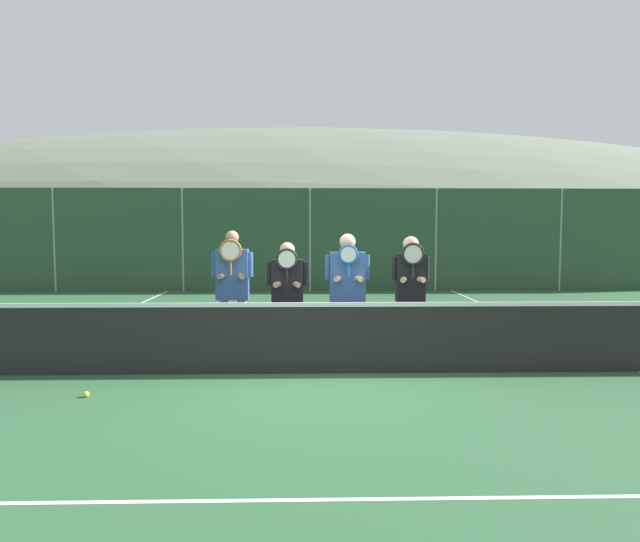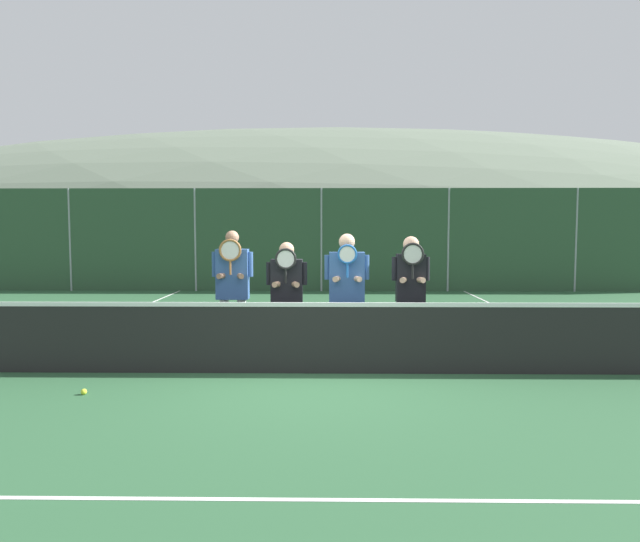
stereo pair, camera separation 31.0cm
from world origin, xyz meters
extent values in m
plane|color=#2D5B38|center=(0.00, 0.00, 0.00)|extent=(120.00, 120.00, 0.00)
ellipsoid|color=slate|center=(0.00, 51.51, 0.00)|extent=(112.40, 62.45, 21.86)
cube|color=beige|center=(1.45, 18.18, 1.53)|extent=(19.55, 5.00, 3.05)
cube|color=#4C4C51|center=(1.45, 18.18, 3.23)|extent=(20.05, 5.50, 0.36)
cylinder|color=gray|center=(-7.66, 9.89, 1.56)|extent=(0.06, 0.06, 3.11)
cylinder|color=gray|center=(-3.83, 9.89, 1.56)|extent=(0.06, 0.06, 3.11)
cylinder|color=gray|center=(0.00, 9.89, 1.56)|extent=(0.06, 0.06, 3.11)
cylinder|color=gray|center=(3.83, 9.89, 1.56)|extent=(0.06, 0.06, 3.11)
cylinder|color=gray|center=(7.66, 9.89, 1.56)|extent=(0.06, 0.06, 3.11)
cube|color=#2D4C33|center=(0.00, 9.89, 1.56)|extent=(22.98, 0.02, 3.11)
cube|color=black|center=(0.00, 0.00, 0.44)|extent=(11.45, 0.02, 0.89)
cube|color=white|center=(0.00, 0.00, 0.91)|extent=(11.45, 0.03, 0.06)
cube|color=white|center=(-4.33, 3.00, 0.00)|extent=(0.05, 16.00, 0.01)
cube|color=white|center=(4.33, 3.00, 0.00)|extent=(0.05, 16.00, 0.01)
cube|color=white|center=(0.00, -3.50, 0.00)|extent=(8.66, 0.05, 0.01)
cylinder|color=white|center=(-1.28, 0.68, 0.45)|extent=(0.13, 0.13, 0.90)
cylinder|color=white|center=(-1.03, 0.68, 0.45)|extent=(0.13, 0.13, 0.90)
cube|color=#335693|center=(-1.15, 0.68, 1.25)|extent=(0.45, 0.22, 0.71)
sphere|color=#997056|center=(-1.15, 0.68, 1.77)|extent=(0.19, 0.19, 0.19)
cylinder|color=#335693|center=(-1.40, 0.68, 1.39)|extent=(0.08, 0.08, 0.35)
cylinder|color=#335693|center=(-0.90, 0.68, 1.39)|extent=(0.08, 0.08, 0.35)
cylinder|color=#997056|center=(-1.26, 0.59, 1.24)|extent=(0.16, 0.27, 0.08)
cylinder|color=#997056|center=(-1.04, 0.59, 1.24)|extent=(0.16, 0.27, 0.08)
cylinder|color=#936033|center=(-1.15, 0.50, 1.36)|extent=(0.03, 0.03, 0.20)
torus|color=#936033|center=(-1.15, 0.50, 1.60)|extent=(0.31, 0.03, 0.31)
cylinder|color=silver|center=(-1.15, 0.50, 1.60)|extent=(0.26, 0.00, 0.26)
cylinder|color=#232838|center=(-0.49, 0.56, 0.41)|extent=(0.13, 0.13, 0.82)
cylinder|color=#232838|center=(-0.25, 0.56, 0.41)|extent=(0.13, 0.13, 0.82)
cube|color=black|center=(-0.37, 0.56, 1.14)|extent=(0.44, 0.22, 0.65)
sphere|color=tan|center=(-0.37, 0.56, 1.61)|extent=(0.21, 0.21, 0.21)
cylinder|color=black|center=(-0.62, 0.56, 1.27)|extent=(0.08, 0.08, 0.32)
cylinder|color=black|center=(-0.13, 0.56, 1.27)|extent=(0.08, 0.08, 0.32)
cylinder|color=tan|center=(-0.48, 0.47, 1.13)|extent=(0.16, 0.27, 0.08)
cylinder|color=tan|center=(-0.26, 0.47, 1.13)|extent=(0.16, 0.27, 0.08)
cylinder|color=black|center=(-0.37, 0.38, 1.25)|extent=(0.03, 0.03, 0.20)
torus|color=black|center=(-0.37, 0.38, 1.48)|extent=(0.29, 0.03, 0.29)
cylinder|color=silver|center=(-0.37, 0.38, 1.48)|extent=(0.24, 0.00, 0.24)
cylinder|color=#232838|center=(0.33, 0.56, 0.44)|extent=(0.13, 0.13, 0.88)
cylinder|color=#232838|center=(0.60, 0.56, 0.44)|extent=(0.13, 0.13, 0.88)
cube|color=#335693|center=(0.47, 0.56, 1.22)|extent=(0.49, 0.22, 0.69)
sphere|color=tan|center=(0.47, 0.56, 1.71)|extent=(0.22, 0.22, 0.22)
cylinder|color=#335693|center=(0.19, 0.56, 1.36)|extent=(0.08, 0.08, 0.34)
cylinder|color=#335693|center=(0.74, 0.56, 1.36)|extent=(0.08, 0.08, 0.34)
cylinder|color=tan|center=(0.34, 0.47, 1.21)|extent=(0.16, 0.27, 0.08)
cylinder|color=tan|center=(0.59, 0.47, 1.21)|extent=(0.16, 0.27, 0.08)
cylinder|color=#1E5BAD|center=(0.47, 0.38, 1.33)|extent=(0.03, 0.03, 0.20)
torus|color=#1E5BAD|center=(0.47, 0.38, 1.55)|extent=(0.27, 0.03, 0.27)
cylinder|color=silver|center=(0.47, 0.38, 1.55)|extent=(0.22, 0.00, 0.22)
cylinder|color=black|center=(1.26, 0.68, 0.43)|extent=(0.13, 0.13, 0.86)
cylinder|color=black|center=(1.48, 0.68, 0.43)|extent=(0.13, 0.13, 0.86)
cube|color=black|center=(1.37, 0.68, 1.20)|extent=(0.40, 0.22, 0.68)
sphere|color=tan|center=(1.37, 0.68, 1.68)|extent=(0.23, 0.23, 0.23)
cylinder|color=black|center=(1.14, 0.68, 1.33)|extent=(0.08, 0.08, 0.33)
cylinder|color=black|center=(1.60, 0.68, 1.33)|extent=(0.08, 0.08, 0.33)
cylinder|color=tan|center=(1.27, 0.59, 1.18)|extent=(0.16, 0.27, 0.08)
cylinder|color=tan|center=(1.47, 0.59, 1.18)|extent=(0.16, 0.27, 0.08)
cylinder|color=black|center=(1.37, 0.50, 1.30)|extent=(0.03, 0.03, 0.20)
torus|color=black|center=(1.37, 0.50, 1.55)|extent=(0.32, 0.03, 0.32)
cylinder|color=silver|center=(1.37, 0.50, 1.55)|extent=(0.26, 0.00, 0.26)
cube|color=black|center=(-6.27, 12.13, 0.67)|extent=(4.70, 1.80, 0.74)
cube|color=#2D3842|center=(-6.27, 12.13, 1.35)|extent=(2.59, 1.65, 0.61)
cylinder|color=black|center=(-4.74, 11.22, 0.30)|extent=(0.60, 0.16, 0.60)
cylinder|color=black|center=(-4.74, 13.05, 0.30)|extent=(0.60, 0.16, 0.60)
cylinder|color=black|center=(-7.80, 11.22, 0.30)|extent=(0.60, 0.16, 0.60)
cylinder|color=black|center=(-7.80, 13.05, 0.30)|extent=(0.60, 0.16, 0.60)
cube|color=silver|center=(-1.26, 12.36, 0.68)|extent=(4.29, 1.80, 0.76)
cube|color=#2D3842|center=(-1.26, 12.36, 1.37)|extent=(2.36, 1.66, 0.62)
cylinder|color=black|center=(0.14, 11.44, 0.30)|extent=(0.60, 0.16, 0.60)
cylinder|color=black|center=(0.14, 13.28, 0.30)|extent=(0.60, 0.16, 0.60)
cylinder|color=black|center=(-2.65, 11.44, 0.30)|extent=(0.60, 0.16, 0.60)
cylinder|color=black|center=(-2.65, 13.28, 0.30)|extent=(0.60, 0.16, 0.60)
cube|color=navy|center=(3.52, 12.19, 0.74)|extent=(4.21, 1.88, 0.87)
cube|color=#2D3842|center=(3.52, 12.19, 1.53)|extent=(2.32, 1.73, 0.71)
cylinder|color=black|center=(4.89, 11.23, 0.30)|extent=(0.60, 0.16, 0.60)
cylinder|color=black|center=(4.89, 13.15, 0.30)|extent=(0.60, 0.16, 0.60)
cylinder|color=black|center=(2.15, 11.23, 0.30)|extent=(0.60, 0.16, 0.60)
cylinder|color=black|center=(2.15, 13.15, 0.30)|extent=(0.60, 0.16, 0.60)
sphere|color=#CCDB33|center=(-2.59, -1.00, 0.03)|extent=(0.07, 0.07, 0.07)
camera|label=1|loc=(-0.10, -7.35, 1.89)|focal=32.00mm
camera|label=2|loc=(0.21, -7.35, 1.89)|focal=32.00mm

